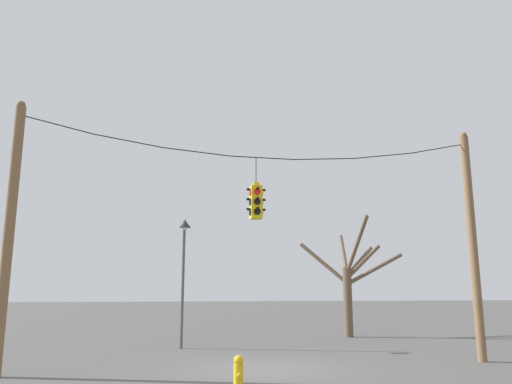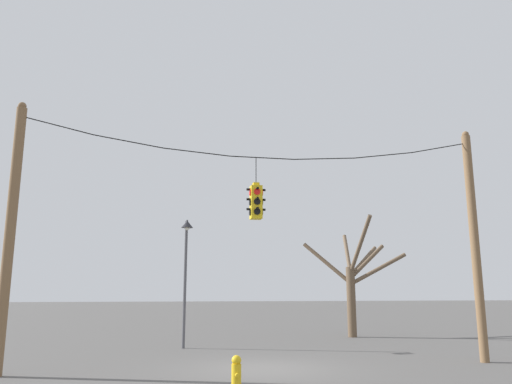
{
  "view_description": "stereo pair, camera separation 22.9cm",
  "coord_description": "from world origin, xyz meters",
  "views": [
    {
      "loc": [
        -3.22,
        -14.56,
        2.16
      ],
      "look_at": [
        -0.2,
        0.0,
        5.14
      ],
      "focal_mm": 35.0,
      "sensor_mm": 36.0,
      "label": 1
    },
    {
      "loc": [
        -3.0,
        -14.6,
        2.16
      ],
      "look_at": [
        -0.2,
        0.0,
        5.14
      ],
      "focal_mm": 35.0,
      "sensor_mm": 36.0,
      "label": 2
    }
  ],
  "objects": [
    {
      "name": "traffic_light_over_intersection",
      "position": [
        -0.2,
        0.0,
        4.83
      ],
      "size": [
        0.58,
        0.58,
        1.9
      ],
      "color": "yellow"
    },
    {
      "name": "fire_hydrant",
      "position": [
        -1.22,
        -2.96,
        0.38
      ],
      "size": [
        0.22,
        0.3,
        0.75
      ],
      "color": "gold",
      "rests_on": "ground_plane"
    },
    {
      "name": "street_lamp",
      "position": [
        -1.99,
        5.46,
        3.64
      ],
      "size": [
        0.47,
        0.81,
        4.98
      ],
      "color": "#515156",
      "rests_on": "ground_plane"
    },
    {
      "name": "bare_tree",
      "position": [
        6.55,
        9.2,
        2.78
      ],
      "size": [
        4.86,
        4.04,
        5.74
      ],
      "color": "brown",
      "rests_on": "ground_plane"
    },
    {
      "name": "ground_plane",
      "position": [
        0.0,
        0.0,
        0.0
      ],
      "size": [
        200.0,
        200.0,
        0.0
      ],
      "primitive_type": "plane",
      "color": "#565451"
    },
    {
      "name": "utility_pole_left",
      "position": [
        -7.06,
        0.0,
        3.75
      ],
      "size": [
        0.28,
        0.28,
        7.52
      ],
      "color": "brown",
      "rests_on": "ground_plane"
    },
    {
      "name": "utility_pole_right",
      "position": [
        7.06,
        0.0,
        3.75
      ],
      "size": [
        0.28,
        0.28,
        7.52
      ],
      "color": "brown",
      "rests_on": "ground_plane"
    },
    {
      "name": "span_wire",
      "position": [
        0.0,
        0.0,
        6.52
      ],
      "size": [
        14.12,
        0.03,
        0.9
      ],
      "color": "black"
    }
  ]
}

